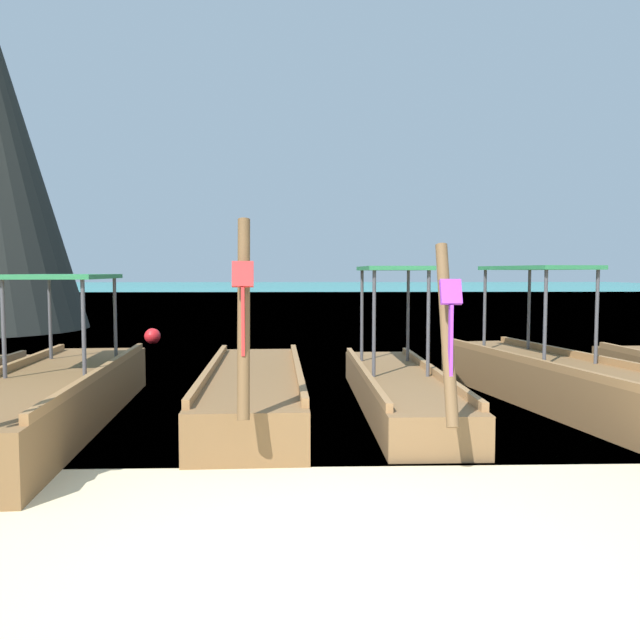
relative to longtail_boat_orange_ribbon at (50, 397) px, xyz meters
name	(u,v)px	position (x,y,z in m)	size (l,w,h in m)	color
ground	(340,560)	(3.38, -3.96, -0.38)	(120.00, 120.00, 0.00)	beige
sea_water	(301,291)	(3.38, 58.18, -0.37)	(120.00, 120.00, 0.00)	teal
longtail_boat_orange_ribbon	(50,397)	(0.00, 0.00, 0.00)	(1.70, 6.72, 2.68)	brown
longtail_boat_red_ribbon	(254,391)	(2.49, 0.84, -0.09)	(1.46, 5.83, 2.46)	brown
longtail_boat_violet_ribbon	(399,386)	(4.53, 1.00, -0.06)	(1.12, 6.00, 2.23)	brown
longtail_boat_blue_ribbon	(563,381)	(6.87, 0.95, 0.01)	(2.24, 6.84, 2.76)	brown
mooring_buoy_near	(152,336)	(-0.79, 9.51, -0.16)	(0.43, 0.43, 0.43)	red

